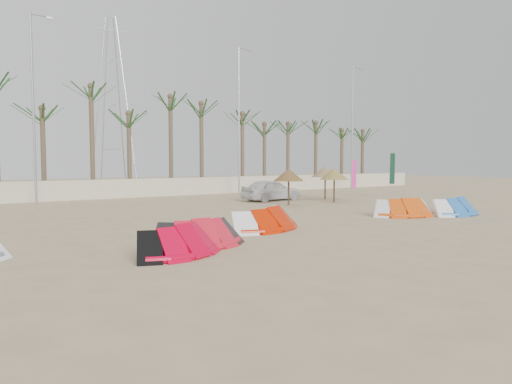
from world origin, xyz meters
TOP-DOWN VIEW (x-y plane):
  - ground at (0.00, 0.00)m, footprint 120.00×120.00m
  - boundary_wall at (0.00, 22.00)m, footprint 60.00×0.30m
  - palm_line at (0.67, 23.50)m, footprint 52.00×4.00m
  - lamp_b at (-5.96, 20.00)m, footprint 1.25×0.14m
  - lamp_c at (8.04, 20.00)m, footprint 1.25×0.14m
  - lamp_d at (20.04, 20.00)m, footprint 1.25×0.14m
  - pylon at (1.00, 28.00)m, footprint 3.00×3.00m
  - kite_red_left at (-5.14, 2.37)m, footprint 3.28×2.37m
  - kite_red_mid at (-4.17, 3.14)m, footprint 2.93×1.57m
  - kite_red_right at (-0.48, 4.96)m, footprint 4.09×2.79m
  - kite_orange at (7.14, 4.51)m, footprint 3.40×2.28m
  - kite_blue at (9.74, 3.64)m, footprint 3.47×1.98m
  - parasol_left at (5.94, 11.38)m, footprint 1.75×1.75m
  - parasol_mid at (9.42, 11.26)m, footprint 1.76×1.76m
  - parasol_right at (10.46, 13.19)m, footprint 1.87×1.87m
  - flag_pink at (11.03, 11.19)m, footprint 0.45×0.05m
  - flag_green at (15.12, 11.58)m, footprint 0.45×0.12m
  - car at (6.94, 14.43)m, footprint 4.16×1.91m

SIDE VIEW (x-z plane):
  - ground at x=0.00m, z-range 0.00..0.00m
  - pylon at x=1.00m, z-range -7.00..7.00m
  - kite_red_left at x=-5.14m, z-range -0.03..0.87m
  - kite_red_mid at x=-4.17m, z-range -0.03..0.87m
  - kite_orange at x=7.14m, z-range -0.03..0.87m
  - kite_blue at x=9.74m, z-range -0.03..0.87m
  - kite_red_right at x=-0.48m, z-range -0.03..0.87m
  - boundary_wall at x=0.00m, z-range 0.00..1.30m
  - car at x=6.94m, z-range 0.00..1.38m
  - flag_pink at x=11.03m, z-range 0.26..3.05m
  - parasol_mid at x=9.42m, z-range 0.70..2.80m
  - parasol_left at x=5.94m, z-range 0.70..2.80m
  - parasol_right at x=10.46m, z-range 0.74..2.94m
  - flag_green at x=15.12m, z-range 0.30..3.57m
  - lamp_b at x=-5.96m, z-range 0.27..11.27m
  - lamp_c at x=8.04m, z-range 0.27..11.27m
  - lamp_d at x=20.04m, z-range 0.27..11.27m
  - palm_line at x=0.67m, z-range 2.59..10.29m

